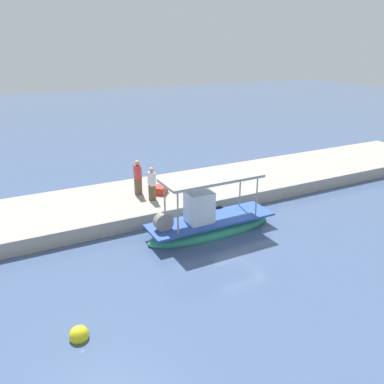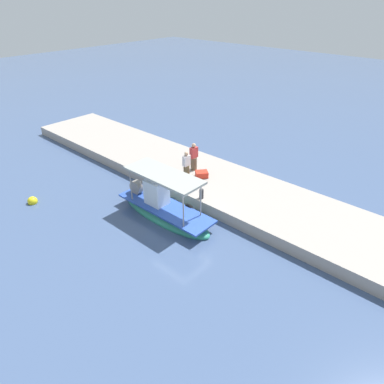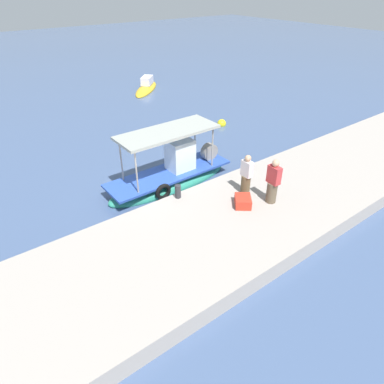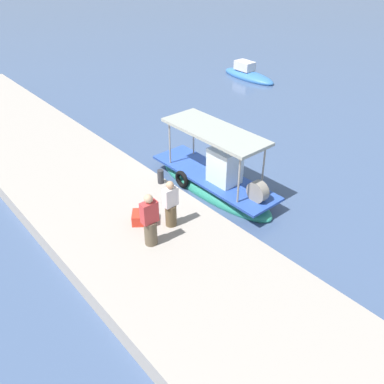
{
  "view_description": "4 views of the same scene",
  "coord_description": "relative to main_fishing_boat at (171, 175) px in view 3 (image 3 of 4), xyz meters",
  "views": [
    {
      "loc": [
        9.23,
        13.59,
        7.89
      ],
      "look_at": [
        1.02,
        -2.29,
        1.1
      ],
      "focal_mm": 36.48,
      "sensor_mm": 36.0,
      "label": 1
    },
    {
      "loc": [
        -10.33,
        10.72,
        10.68
      ],
      "look_at": [
        0.98,
        -1.84,
        0.87
      ],
      "focal_mm": 32.66,
      "sensor_mm": 36.0,
      "label": 2
    },
    {
      "loc": [
        -5.98,
        -11.34,
        8.04
      ],
      "look_at": [
        0.73,
        -2.39,
        1.0
      ],
      "focal_mm": 32.06,
      "sensor_mm": 36.0,
      "label": 3
    },
    {
      "loc": [
        11.33,
        -9.72,
        8.87
      ],
      "look_at": [
        2.01,
        -1.76,
        0.97
      ],
      "focal_mm": 38.05,
      "sensor_mm": 36.0,
      "label": 4
    }
  ],
  "objects": [
    {
      "name": "ground_plane",
      "position": [
        -1.36,
        0.0,
        -0.46
      ],
      "size": [
        120.0,
        120.0,
        0.0
      ],
      "primitive_type": "plane",
      "color": "#42577E"
    },
    {
      "name": "mooring_bollard",
      "position": [
        -0.98,
        -1.94,
        0.47
      ],
      "size": [
        0.24,
        0.24,
        0.55
      ],
      "primitive_type": "cylinder",
      "color": "#2D2D33",
      "rests_on": "dock_quay"
    },
    {
      "name": "fisherman_near_bollard",
      "position": [
        1.71,
        -4.33,
        1.02
      ],
      "size": [
        0.42,
        0.52,
        1.8
      ],
      "color": "brown",
      "rests_on": "dock_quay"
    },
    {
      "name": "marker_buoy",
      "position": [
        6.63,
        4.15,
        -0.35
      ],
      "size": [
        0.56,
        0.56,
        0.56
      ],
      "color": "yellow",
      "rests_on": "ground_plane"
    },
    {
      "name": "moored_boat_near",
      "position": [
        6.93,
        14.08,
        -0.31
      ],
      "size": [
        4.23,
        4.23,
        1.24
      ],
      "color": "gold",
      "rests_on": "ground_plane"
    },
    {
      "name": "cargo_crate",
      "position": [
        0.66,
        -3.88,
        0.39
      ],
      "size": [
        0.91,
        0.94,
        0.37
      ],
      "primitive_type": "cube",
      "rotation": [
        0.0,
        0.0,
        0.9
      ],
      "color": "red",
      "rests_on": "dock_quay"
    },
    {
      "name": "dock_quay",
      "position": [
        -1.36,
        -4.22,
        -0.13
      ],
      "size": [
        36.0,
        5.14,
        0.67
      ],
      "primitive_type": "cube",
      "color": "#A39A92",
      "rests_on": "ground_plane"
    },
    {
      "name": "main_fishing_boat",
      "position": [
        0.0,
        0.0,
        0.0
      ],
      "size": [
        6.07,
        1.85,
        2.97
      ],
      "color": "teal",
      "rests_on": "ground_plane"
    },
    {
      "name": "fisherman_by_crate",
      "position": [
        1.37,
        -3.27,
        0.96
      ],
      "size": [
        0.38,
        0.48,
        1.67
      ],
      "color": "brown",
      "rests_on": "dock_quay"
    }
  ]
}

